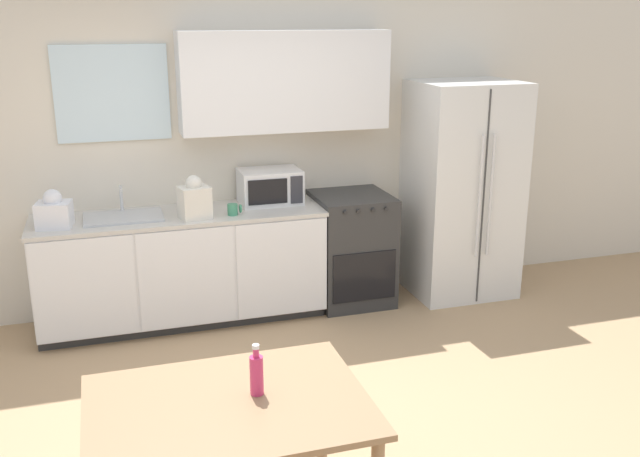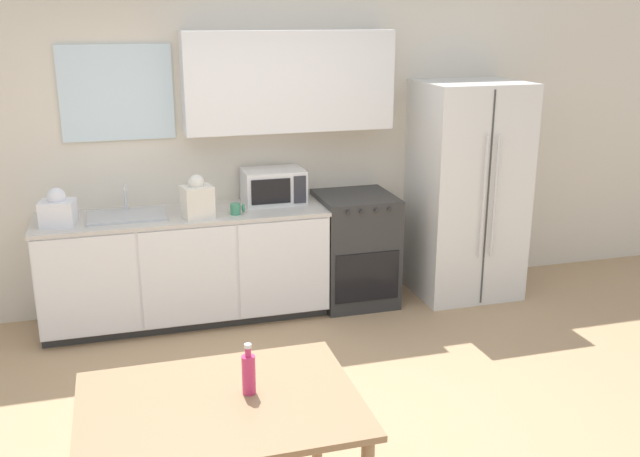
# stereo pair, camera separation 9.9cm
# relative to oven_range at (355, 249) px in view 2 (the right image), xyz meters

# --- Properties ---
(ground_plane) EXTENTS (12.00, 12.00, 0.00)m
(ground_plane) POSITION_rel_oven_range_xyz_m (-1.09, -1.70, -0.47)
(ground_plane) COLOR tan
(wall_back) EXTENTS (12.00, 0.38, 2.70)m
(wall_back) POSITION_rel_oven_range_xyz_m (-1.00, 0.31, 0.98)
(wall_back) COLOR beige
(wall_back) RESTS_ON ground_plane
(kitchen_counter) EXTENTS (2.23, 0.65, 0.89)m
(kitchen_counter) POSITION_rel_oven_range_xyz_m (-1.42, 0.00, -0.02)
(kitchen_counter) COLOR #333333
(kitchen_counter) RESTS_ON ground_plane
(oven_range) EXTENTS (0.62, 0.65, 0.94)m
(oven_range) POSITION_rel_oven_range_xyz_m (0.00, 0.00, 0.00)
(oven_range) COLOR #2D2D2D
(oven_range) RESTS_ON ground_plane
(refrigerator) EXTENTS (0.86, 0.77, 1.84)m
(refrigerator) POSITION_rel_oven_range_xyz_m (0.99, -0.05, 0.45)
(refrigerator) COLOR silver
(refrigerator) RESTS_ON ground_plane
(kitchen_sink) EXTENTS (0.58, 0.39, 0.22)m
(kitchen_sink) POSITION_rel_oven_range_xyz_m (-1.84, 0.01, 0.44)
(kitchen_sink) COLOR #B7BABC
(kitchen_sink) RESTS_ON kitchen_counter
(microwave) EXTENTS (0.49, 0.36, 0.28)m
(microwave) POSITION_rel_oven_range_xyz_m (-0.67, 0.11, 0.56)
(microwave) COLOR silver
(microwave) RESTS_ON kitchen_counter
(coffee_mug) EXTENTS (0.11, 0.08, 0.09)m
(coffee_mug) POSITION_rel_oven_range_xyz_m (-1.02, -0.16, 0.47)
(coffee_mug) COLOR #3F8C66
(coffee_mug) RESTS_ON kitchen_counter
(grocery_bag_0) EXTENTS (0.27, 0.24, 0.28)m
(grocery_bag_0) POSITION_rel_oven_range_xyz_m (-2.32, -0.09, 0.54)
(grocery_bag_0) COLOR white
(grocery_bag_0) RESTS_ON kitchen_counter
(grocery_bag_1) EXTENTS (0.25, 0.23, 0.33)m
(grocery_bag_1) POSITION_rel_oven_range_xyz_m (-1.32, -0.17, 0.57)
(grocery_bag_1) COLOR silver
(grocery_bag_1) RESTS_ON kitchen_counter
(dining_table) EXTENTS (1.22, 0.89, 0.76)m
(dining_table) POSITION_rel_oven_range_xyz_m (-1.53, -2.65, 0.19)
(dining_table) COLOR #997551
(dining_table) RESTS_ON ground_plane
(drink_bottle) EXTENTS (0.06, 0.06, 0.24)m
(drink_bottle) POSITION_rel_oven_range_xyz_m (-1.39, -2.61, 0.39)
(drink_bottle) COLOR #DB386B
(drink_bottle) RESTS_ON dining_table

